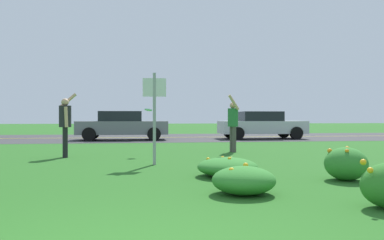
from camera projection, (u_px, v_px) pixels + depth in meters
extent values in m
plane|color=#26601E|center=(133.00, 153.00, 12.47)|extent=(120.00, 120.00, 0.00)
cube|color=#38383A|center=(135.00, 138.00, 22.10)|extent=(120.00, 9.30, 0.01)
cube|color=yellow|center=(135.00, 138.00, 22.10)|extent=(120.00, 0.16, 0.00)
ellipsoid|color=#337F2D|center=(346.00, 164.00, 7.13)|extent=(0.75, 0.80, 0.60)
sphere|color=orange|center=(347.00, 149.00, 7.32)|extent=(0.09, 0.09, 0.09)
sphere|color=orange|center=(359.00, 159.00, 7.00)|extent=(0.08, 0.08, 0.08)
sphere|color=orange|center=(336.00, 152.00, 7.48)|extent=(0.06, 0.06, 0.06)
sphere|color=orange|center=(338.00, 160.00, 6.96)|extent=(0.08, 0.08, 0.08)
sphere|color=orange|center=(330.00, 151.00, 7.24)|extent=(0.09, 0.09, 0.09)
sphere|color=orange|center=(347.00, 151.00, 6.90)|extent=(0.07, 0.07, 0.07)
ellipsoid|color=#337F2D|center=(244.00, 180.00, 5.84)|extent=(0.95, 0.93, 0.41)
sphere|color=gold|center=(235.00, 173.00, 5.80)|extent=(0.08, 0.08, 0.08)
sphere|color=gold|center=(240.00, 168.00, 6.07)|extent=(0.06, 0.06, 0.06)
sphere|color=gold|center=(232.00, 170.00, 5.72)|extent=(0.09, 0.09, 0.09)
sphere|color=gold|center=(246.00, 165.00, 6.16)|extent=(0.08, 0.08, 0.08)
sphere|color=gold|center=(229.00, 173.00, 5.77)|extent=(0.07, 0.07, 0.07)
ellipsoid|color=#337F2D|center=(228.00, 167.00, 7.60)|extent=(1.17, 1.19, 0.36)
sphere|color=gold|center=(229.00, 159.00, 7.44)|extent=(0.07, 0.07, 0.07)
sphere|color=gold|center=(208.00, 159.00, 7.80)|extent=(0.07, 0.07, 0.07)
sphere|color=gold|center=(223.00, 158.00, 7.91)|extent=(0.08, 0.08, 0.08)
sphere|color=gold|center=(216.00, 162.00, 7.41)|extent=(0.05, 0.05, 0.05)
sphere|color=gold|center=(220.00, 168.00, 7.34)|extent=(0.07, 0.07, 0.07)
sphere|color=gold|center=(231.00, 159.00, 8.13)|extent=(0.08, 0.08, 0.08)
sphere|color=gold|center=(363.00, 162.00, 5.09)|extent=(0.08, 0.08, 0.08)
sphere|color=gold|center=(370.00, 170.00, 4.79)|extent=(0.07, 0.07, 0.07)
sphere|color=gold|center=(377.00, 173.00, 5.05)|extent=(0.05, 0.05, 0.05)
cube|color=#93969B|center=(154.00, 119.00, 9.49)|extent=(0.07, 0.10, 2.21)
cube|color=silver|center=(154.00, 87.00, 9.45)|extent=(0.56, 0.03, 0.44)
cylinder|color=#232328|center=(65.00, 116.00, 11.20)|extent=(0.34, 0.34, 0.61)
sphere|color=tan|center=(65.00, 102.00, 11.20)|extent=(0.21, 0.21, 0.21)
cylinder|color=black|center=(65.00, 142.00, 11.28)|extent=(0.14, 0.14, 0.86)
cylinder|color=black|center=(65.00, 142.00, 11.12)|extent=(0.14, 0.14, 0.86)
cylinder|color=tan|center=(68.00, 101.00, 11.41)|extent=(0.50, 0.18, 0.45)
cylinder|color=tan|center=(66.00, 117.00, 11.02)|extent=(0.13, 0.11, 0.58)
cylinder|color=#287038|center=(233.00, 117.00, 12.93)|extent=(0.34, 0.34, 0.60)
sphere|color=tan|center=(233.00, 105.00, 12.93)|extent=(0.21, 0.21, 0.21)
cylinder|color=#4C4742|center=(234.00, 139.00, 12.85)|extent=(0.14, 0.14, 0.84)
cylinder|color=#4C4742|center=(232.00, 139.00, 13.01)|extent=(0.14, 0.14, 0.84)
cylinder|color=tan|center=(234.00, 102.00, 12.72)|extent=(0.40, 0.17, 0.51)
cylinder|color=tan|center=(230.00, 118.00, 13.11)|extent=(0.13, 0.11, 0.56)
cylinder|color=#ADD6E5|center=(148.00, 110.00, 11.87)|extent=(0.25, 0.24, 0.10)
torus|color=#ADD6E5|center=(148.00, 110.00, 11.87)|extent=(0.25, 0.24, 0.10)
cube|color=slate|center=(123.00, 128.00, 19.94)|extent=(4.50, 1.82, 0.66)
cube|color=black|center=(121.00, 116.00, 19.92)|extent=(2.10, 1.64, 0.52)
cylinder|color=black|center=(153.00, 133.00, 21.03)|extent=(0.66, 0.22, 0.66)
cylinder|color=black|center=(154.00, 134.00, 19.27)|extent=(0.66, 0.22, 0.66)
cylinder|color=black|center=(93.00, 133.00, 20.61)|extent=(0.66, 0.22, 0.66)
cylinder|color=black|center=(89.00, 134.00, 18.84)|extent=(0.66, 0.22, 0.66)
cube|color=#B7BABF|center=(262.00, 127.00, 20.94)|extent=(4.50, 1.82, 0.66)
cube|color=black|center=(260.00, 116.00, 20.93)|extent=(2.10, 1.64, 0.52)
cylinder|color=black|center=(284.00, 132.00, 22.04)|extent=(0.66, 0.22, 0.66)
cylinder|color=black|center=(296.00, 133.00, 20.28)|extent=(0.66, 0.22, 0.66)
cylinder|color=black|center=(230.00, 132.00, 21.61)|extent=(0.66, 0.22, 0.66)
cylinder|color=black|center=(238.00, 133.00, 19.85)|extent=(0.66, 0.22, 0.66)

